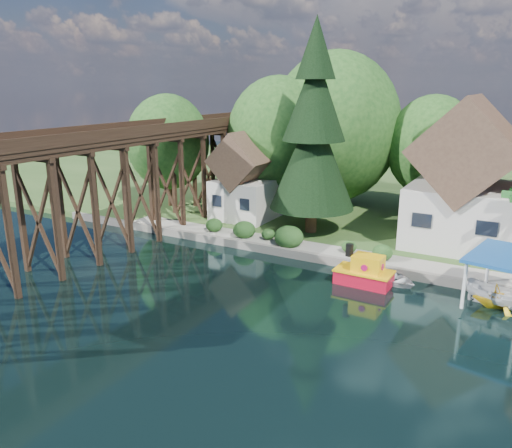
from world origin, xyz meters
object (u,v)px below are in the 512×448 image
(conifer, at_px, (314,133))
(boat_canopy, at_px, (502,285))
(trestle_bridge, at_px, (129,176))
(boat_white_a, at_px, (391,276))
(shed, at_px, (245,182))
(tugboat, at_px, (365,273))
(house_left, at_px, (465,183))
(boat_yellow, at_px, (499,295))

(conifer, bearing_deg, boat_canopy, -26.02)
(trestle_bridge, xyz_separation_m, boat_white_a, (20.28, 1.78, -4.99))
(shed, relative_size, tugboat, 2.19)
(house_left, distance_m, tugboat, 11.92)
(shed, bearing_deg, trestle_bridge, -118.19)
(house_left, xyz_separation_m, conifer, (-11.06, -2.71, 3.40))
(house_left, height_order, shed, house_left)
(house_left, relative_size, boat_yellow, 3.89)
(shed, distance_m, boat_yellow, 23.29)
(shed, distance_m, boat_canopy, 23.32)
(shed, relative_size, boat_canopy, 1.42)
(boat_white_a, height_order, boat_canopy, boat_canopy)
(house_left, distance_m, boat_white_a, 10.58)
(conifer, relative_size, boat_white_a, 4.75)
(boat_white_a, bearing_deg, tugboat, 156.45)
(shed, relative_size, boat_white_a, 2.23)
(trestle_bridge, xyz_separation_m, tugboat, (18.89, 0.53, -4.58))
(house_left, distance_m, conifer, 11.88)
(house_left, xyz_separation_m, shed, (-18.00, -1.50, -1.31))
(boat_yellow, bearing_deg, trestle_bridge, 67.16)
(shed, relative_size, conifer, 0.47)
(boat_yellow, bearing_deg, house_left, -5.24)
(trestle_bridge, relative_size, boat_yellow, 15.61)
(trestle_bridge, xyz_separation_m, shed, (5.00, 9.33, -1.52))
(shed, height_order, tugboat, shed)
(trestle_bridge, height_order, house_left, house_left)
(shed, bearing_deg, boat_canopy, -21.17)
(tugboat, height_order, boat_canopy, boat_canopy)
(tugboat, bearing_deg, shed, 147.65)
(house_left, height_order, tugboat, house_left)
(conifer, distance_m, boat_canopy, 17.84)
(tugboat, distance_m, boat_yellow, 7.65)
(conifer, bearing_deg, boat_yellow, -26.05)
(conifer, xyz_separation_m, boat_yellow, (14.59, -7.13, -7.79))
(shed, relative_size, boat_yellow, 2.77)
(boat_canopy, bearing_deg, trestle_bridge, -177.95)
(conifer, height_order, tugboat, conifer)
(boat_canopy, height_order, boat_yellow, boat_canopy)
(boat_canopy, bearing_deg, shed, 158.83)
(trestle_bridge, xyz_separation_m, house_left, (23.00, 10.83, -0.21))
(tugboat, relative_size, boat_yellow, 1.26)
(tugboat, xyz_separation_m, boat_white_a, (1.39, 1.26, -0.40))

